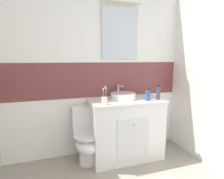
% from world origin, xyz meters
% --- Properties ---
extents(wall_back_tiled, '(3.20, 0.20, 2.50)m').
position_xyz_m(wall_back_tiled, '(0.01, 2.45, 1.26)').
color(wall_back_tiled, white).
rests_on(wall_back_tiled, ground_plane).
extents(vanity_cabinet, '(1.01, 0.56, 0.85)m').
position_xyz_m(vanity_cabinet, '(0.35, 2.13, 0.43)').
color(vanity_cabinet, white).
rests_on(vanity_cabinet, ground_plane).
extents(sink_basin, '(0.35, 0.39, 0.18)m').
position_xyz_m(sink_basin, '(0.32, 2.15, 0.90)').
color(sink_basin, white).
rests_on(sink_basin, vanity_cabinet).
extents(toilet, '(0.37, 0.50, 0.77)m').
position_xyz_m(toilet, '(-0.20, 2.16, 0.36)').
color(toilet, white).
rests_on(toilet, ground_plane).
extents(toothbrush_cup, '(0.07, 0.07, 0.23)m').
position_xyz_m(toothbrush_cup, '(-0.01, 1.94, 0.90)').
color(toothbrush_cup, white).
rests_on(toothbrush_cup, vanity_cabinet).
extents(soap_dispenser, '(0.06, 0.06, 0.17)m').
position_xyz_m(soap_dispenser, '(0.60, 1.96, 0.92)').
color(soap_dispenser, '#2659B2').
rests_on(soap_dispenser, vanity_cabinet).
extents(shampoo_bottle_tall, '(0.06, 0.06, 0.20)m').
position_xyz_m(shampoo_bottle_tall, '(0.75, 1.95, 0.95)').
color(shampoo_bottle_tall, '#4C4C51').
rests_on(shampoo_bottle_tall, vanity_cabinet).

